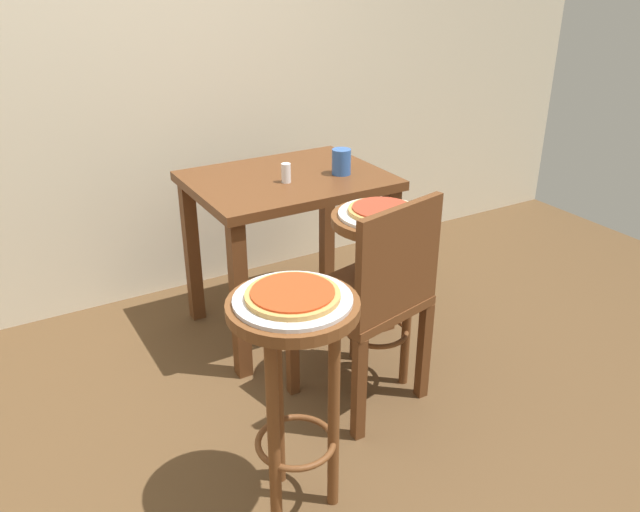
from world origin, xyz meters
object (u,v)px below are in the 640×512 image
object	(u,v)px
serving_plate_foreground	(293,300)
cup_near_edge	(341,162)
stool_foreground	(294,362)
wooden_chair	(373,297)
pizza_foreground	(293,295)
stool_middle	(380,264)
serving_plate_middle	(382,214)
pizza_middle	(382,210)
dining_table	(288,206)
condiment_shaker	(286,173)

from	to	relation	value
serving_plate_foreground	cup_near_edge	bearing A→B (deg)	51.50
stool_foreground	wooden_chair	size ratio (longest dim) A/B	0.86
pizza_foreground	cup_near_edge	xyz separation A→B (m)	(0.72, 0.91, 0.03)
stool_middle	serving_plate_middle	size ratio (longest dim) A/B	2.29
pizza_foreground	pizza_middle	bearing A→B (deg)	34.62
wooden_chair	pizza_foreground	bearing A→B (deg)	-147.51
stool_foreground	pizza_middle	size ratio (longest dim) A/B	2.96
dining_table	wooden_chair	distance (m)	0.70
condiment_shaker	dining_table	bearing A→B (deg)	60.16
serving_plate_foreground	serving_plate_middle	bearing A→B (deg)	34.62
stool_foreground	pizza_middle	xyz separation A→B (m)	(0.58, 0.40, 0.22)
pizza_foreground	serving_plate_foreground	bearing A→B (deg)	90.00
stool_foreground	wooden_chair	xyz separation A→B (m)	(0.49, 0.31, -0.07)
stool_middle	pizza_middle	distance (m)	0.22
pizza_foreground	wooden_chair	bearing A→B (deg)	32.49
pizza_foreground	stool_middle	size ratio (longest dim) A/B	0.36
pizza_middle	wooden_chair	distance (m)	0.32
serving_plate_foreground	wooden_chair	bearing A→B (deg)	32.49
stool_middle	dining_table	distance (m)	0.60
pizza_foreground	condiment_shaker	distance (m)	1.04
serving_plate_foreground	condiment_shaker	bearing A→B (deg)	63.48
dining_table	wooden_chair	bearing A→B (deg)	-91.13
wooden_chair	serving_plate_foreground	bearing A→B (deg)	-147.51
stool_middle	dining_table	xyz separation A→B (m)	(-0.08, 0.60, 0.06)
stool_middle	dining_table	bearing A→B (deg)	97.41
stool_foreground	cup_near_edge	size ratio (longest dim) A/B	6.67
stool_middle	wooden_chair	xyz separation A→B (m)	(-0.09, -0.09, -0.07)
stool_foreground	pizza_foreground	xyz separation A→B (m)	(-0.00, 0.00, 0.22)
serving_plate_middle	pizza_middle	distance (m)	0.02
condiment_shaker	serving_plate_foreground	bearing A→B (deg)	-116.52
pizza_foreground	serving_plate_middle	size ratio (longest dim) A/B	0.82
serving_plate_middle	cup_near_edge	distance (m)	0.53
pizza_foreground	condiment_shaker	size ratio (longest dim) A/B	3.23
stool_foreground	stool_middle	distance (m)	0.71
serving_plate_middle	wooden_chair	size ratio (longest dim) A/B	0.38
cup_near_edge	pizza_foreground	bearing A→B (deg)	-128.50
stool_foreground	serving_plate_foreground	world-z (taller)	serving_plate_foreground
stool_foreground	serving_plate_middle	bearing A→B (deg)	34.62
serving_plate_foreground	condiment_shaker	world-z (taller)	condiment_shaker
pizza_foreground	dining_table	xyz separation A→B (m)	(0.50, 1.00, -0.16)
pizza_foreground	wooden_chair	world-z (taller)	wooden_chair
stool_foreground	stool_middle	xyz separation A→B (m)	(0.58, 0.40, 0.00)
dining_table	cup_near_edge	world-z (taller)	cup_near_edge
stool_middle	pizza_middle	xyz separation A→B (m)	(-0.00, 0.00, 0.22)
serving_plate_middle	dining_table	size ratio (longest dim) A/B	0.39
stool_middle	pizza_middle	world-z (taller)	pizza_middle
pizza_middle	wooden_chair	world-z (taller)	wooden_chair
serving_plate_foreground	cup_near_edge	distance (m)	1.16
serving_plate_middle	wooden_chair	world-z (taller)	wooden_chair
cup_near_edge	serving_plate_middle	bearing A→B (deg)	-105.54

